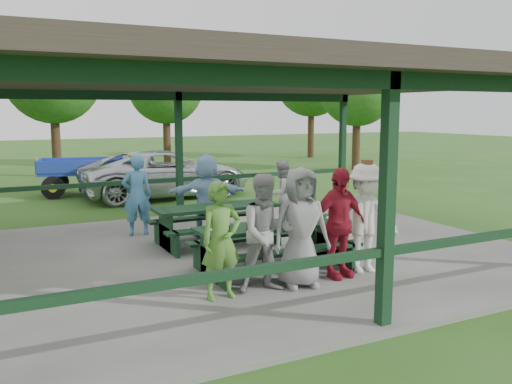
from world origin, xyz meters
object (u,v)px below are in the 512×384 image
contestant_grey_left (267,233)px  spectator_blue (137,195)px  contestant_grey_mid (301,228)px  contestant_green (221,241)px  spectator_lblue (207,195)px  contestant_red (338,223)px  farm_trailer (83,176)px  picnic_table_far (217,220)px  contestant_white_fedora (365,218)px  picnic_table_near (273,241)px  spectator_grey (281,193)px  pickup_truck (167,174)px

contestant_grey_left → spectator_blue: (-0.75, 4.33, -0.01)m
contestant_grey_mid → spectator_blue: (-1.29, 4.36, -0.04)m
contestant_green → spectator_lblue: 3.82m
contestant_grey_left → contestant_red: bearing=12.1°
farm_trailer → picnic_table_far: bearing=-69.7°
contestant_red → contestant_white_fedora: contestant_white_fedora is taller
contestant_white_fedora → picnic_table_near: bearing=160.2°
contestant_grey_left → spectator_grey: bearing=66.1°
contestant_white_fedora → spectator_blue: 4.93m
contestant_red → farm_trailer: 11.22m
contestant_green → spectator_blue: bearing=87.5°
spectator_blue → spectator_grey: (3.07, -0.60, -0.10)m
farm_trailer → contestant_green: bearing=-77.6°
picnic_table_far → contestant_grey_mid: size_ratio=1.36×
contestant_green → picnic_table_far: bearing=65.5°
pickup_truck → picnic_table_near: bearing=172.8°
picnic_table_near → contestant_white_fedora: (1.25, -0.75, 0.40)m
pickup_truck → spectator_blue: bearing=155.4°
picnic_table_near → contestant_green: bearing=-145.5°
contestant_white_fedora → farm_trailer: contestant_white_fedora is taller
picnic_table_far → spectator_grey: (1.89, 0.84, 0.27)m
picnic_table_far → pickup_truck: size_ratio=0.46×
contestant_grey_left → contestant_grey_mid: contestant_grey_mid is taller
spectator_blue → contestant_grey_mid: bearing=110.2°
contestant_grey_mid → spectator_lblue: contestant_grey_mid is taller
picnic_table_near → spectator_blue: size_ratio=1.52×
contestant_grey_mid → farm_trailer: contestant_grey_mid is taller
picnic_table_near → contestant_grey_left: contestant_grey_left is taller
contestant_white_fedora → contestant_grey_mid: bearing=-161.1°
contestant_grey_left → contestant_white_fedora: (1.84, 0.14, 0.03)m
picnic_table_near → contestant_red: (0.70, -0.81, 0.38)m
contestant_red → spectator_blue: size_ratio=1.02×
contestant_grey_mid → spectator_lblue: 3.66m
picnic_table_far → spectator_lblue: bearing=82.9°
contestant_red → spectator_grey: 3.79m
spectator_grey → spectator_lblue: bearing=-12.0°
picnic_table_near → contestant_grey_mid: size_ratio=1.45×
picnic_table_far → contestant_grey_mid: 2.96m
spectator_grey → farm_trailer: bearing=-82.6°
contestant_grey_left → spectator_grey: (2.32, 3.73, -0.10)m
contestant_green → pickup_truck: bearing=73.8°
spectator_blue → spectator_grey: spectator_blue is taller
contestant_green → contestant_grey_left: 0.69m
contestant_green → contestant_grey_left: size_ratio=0.96×
spectator_lblue → spectator_blue: bearing=-13.1°
spectator_lblue → spectator_grey: spectator_lblue is taller
contestant_white_fedora → contestant_green: bearing=-165.8°
contestant_grey_left → pickup_truck: contestant_grey_left is taller
picnic_table_far → contestant_white_fedora: 3.12m
picnic_table_near → spectator_blue: 3.71m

